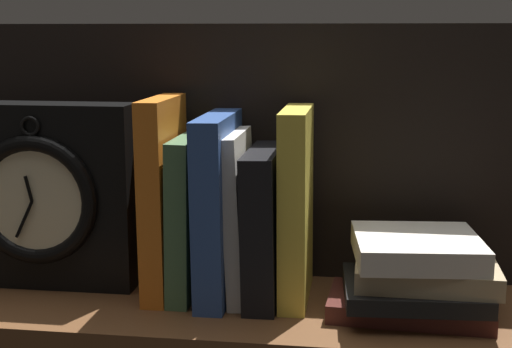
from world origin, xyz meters
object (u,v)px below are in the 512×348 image
book_orange_pandolfini (164,196)px  book_black_skeptic (265,224)px  book_blue_modern (215,206)px  book_stack_side (417,276)px  book_white_catcher (239,215)px  book_yellow_seinlanguage (296,205)px  book_green_romantic (189,216)px  framed_clock (43,196)px

book_orange_pandolfini → book_black_skeptic: size_ratio=1.33×
book_blue_modern → book_stack_side: 24.55cm
book_orange_pandolfini → book_black_skeptic: book_orange_pandolfini is taller
book_white_catcher → book_yellow_seinlanguage: book_yellow_seinlanguage is taller
book_orange_pandolfini → book_green_romantic: size_ratio=1.24×
book_stack_side → book_black_skeptic: bearing=168.4°
book_green_romantic → book_blue_modern: book_blue_modern is taller
book_white_catcher → book_yellow_seinlanguage: (6.71, 0.00, 1.44)cm
book_white_catcher → book_stack_side: 21.54cm
book_white_catcher → book_green_romantic: bearing=180.0°
book_blue_modern → framed_clock: 21.54cm
book_orange_pandolfini → book_stack_side: (29.72, -3.60, -7.31)cm
book_blue_modern → framed_clock: framed_clock is taller
book_green_romantic → book_white_catcher: (6.17, 0.00, 0.29)cm
book_blue_modern → framed_clock: bearing=179.7°
book_black_skeptic → book_stack_side: size_ratio=0.95×
book_black_skeptic → book_green_romantic: bearing=180.0°
book_orange_pandolfini → book_white_catcher: (9.17, 0.00, -1.96)cm
book_stack_side → framed_clock: bearing=175.3°
book_black_skeptic → framed_clock: size_ratio=0.78×
book_yellow_seinlanguage → framed_clock: 31.13cm
book_green_romantic → book_stack_side: bearing=-7.7°
book_black_skeptic → book_orange_pandolfini: bearing=180.0°
book_blue_modern → book_yellow_seinlanguage: (9.60, 0.00, 0.44)cm
book_yellow_seinlanguage → book_blue_modern: bearing=180.0°
book_blue_modern → book_stack_side: (23.44, -3.60, -6.34)cm
book_yellow_seinlanguage → framed_clock: size_ratio=0.99×
book_green_romantic → book_black_skeptic: book_green_romantic is taller
book_black_skeptic → book_yellow_seinlanguage: 4.40cm
book_white_catcher → framed_clock: 24.47cm
book_green_romantic → book_white_catcher: book_white_catcher is taller
book_white_catcher → book_black_skeptic: (3.03, 0.00, -0.98)cm
book_black_skeptic → book_yellow_seinlanguage: bearing=0.0°
book_blue_modern → book_white_catcher: size_ratio=1.10×
book_orange_pandolfini → book_yellow_seinlanguage: (15.88, 0.00, -0.52)cm
book_black_skeptic → book_yellow_seinlanguage: (3.68, 0.00, 2.42)cm
framed_clock → book_blue_modern: bearing=-0.3°
book_orange_pandolfini → book_green_romantic: (3.00, 0.00, -2.26)cm
book_yellow_seinlanguage → book_stack_side: (13.84, -3.60, -6.78)cm
book_white_catcher → book_orange_pandolfini: bearing=180.0°
book_yellow_seinlanguage → book_stack_side: book_yellow_seinlanguage is taller
book_green_romantic → book_yellow_seinlanguage: 13.00cm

